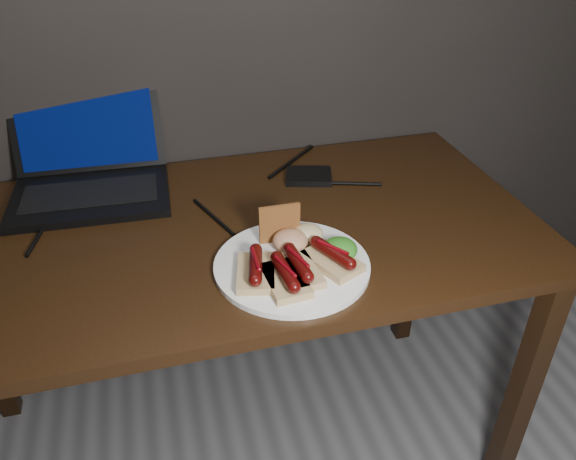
% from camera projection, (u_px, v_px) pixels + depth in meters
% --- Properties ---
extents(desk, '(1.40, 0.70, 0.75)m').
position_uv_depth(desk, '(223.00, 261.00, 1.27)').
color(desk, black).
rests_on(desk, ground).
extents(laptop, '(0.37, 0.34, 0.25)m').
position_uv_depth(laptop, '(89.00, 168.00, 1.34)').
color(laptop, black).
rests_on(laptop, desk).
extents(hard_drive, '(0.13, 0.11, 0.02)m').
position_uv_depth(hard_drive, '(309.00, 176.00, 1.41)').
color(hard_drive, black).
rests_on(hard_drive, desk).
extents(desk_cables, '(0.82, 0.39, 0.01)m').
position_uv_depth(desk_cables, '(225.00, 195.00, 1.34)').
color(desk_cables, black).
rests_on(desk_cables, desk).
extents(plate, '(0.36, 0.36, 0.01)m').
position_uv_depth(plate, '(292.00, 265.00, 1.10)').
color(plate, white).
rests_on(plate, desk).
extents(bread_sausage_left, '(0.09, 0.13, 0.04)m').
position_uv_depth(bread_sausage_left, '(256.00, 269.00, 1.05)').
color(bread_sausage_left, '#DAB480').
rests_on(bread_sausage_left, plate).
extents(bread_sausage_center, '(0.08, 0.12, 0.04)m').
position_uv_depth(bread_sausage_center, '(298.00, 267.00, 1.06)').
color(bread_sausage_center, '#DAB480').
rests_on(bread_sausage_center, plate).
extents(bread_sausage_right, '(0.11, 0.13, 0.04)m').
position_uv_depth(bread_sausage_right, '(332.00, 257.00, 1.08)').
color(bread_sausage_right, '#DAB480').
rests_on(bread_sausage_right, plate).
extents(bread_sausage_extra, '(0.08, 0.12, 0.04)m').
position_uv_depth(bread_sausage_extra, '(285.00, 277.00, 1.03)').
color(bread_sausage_extra, '#DAB480').
rests_on(bread_sausage_extra, plate).
extents(crispbread, '(0.09, 0.01, 0.08)m').
position_uv_depth(crispbread, '(280.00, 223.00, 1.14)').
color(crispbread, '#A05B2B').
rests_on(crispbread, plate).
extents(salad_greens, '(0.07, 0.07, 0.04)m').
position_uv_depth(salad_greens, '(340.00, 249.00, 1.10)').
color(salad_greens, '#1C5D12').
rests_on(salad_greens, plate).
extents(salsa_mound, '(0.07, 0.07, 0.04)m').
position_uv_depth(salsa_mound, '(290.00, 241.00, 1.13)').
color(salsa_mound, '#AA2711').
rests_on(salsa_mound, plate).
extents(coleslaw_mound, '(0.06, 0.06, 0.04)m').
position_uv_depth(coleslaw_mound, '(308.00, 234.00, 1.15)').
color(coleslaw_mound, beige).
rests_on(coleslaw_mound, plate).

